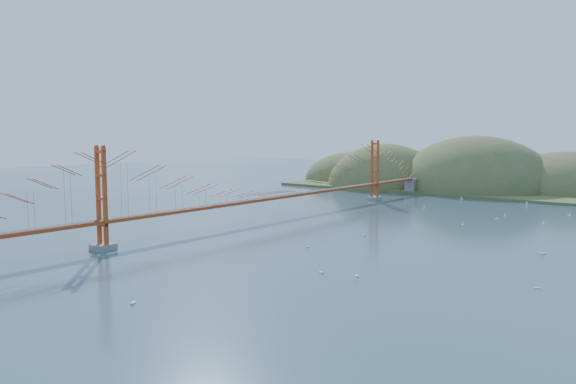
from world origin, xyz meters
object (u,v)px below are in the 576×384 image
Objects in this scene: bridge at (276,173)px; sailboat_2 at (322,271)px; sailboat_0 at (364,234)px; sailboat_1 at (463,224)px.

sailboat_2 is (25.07, -23.35, -6.87)m from bridge.
sailboat_0 is (18.13, -4.08, -6.87)m from bridge.
bridge is 28.29m from sailboat_1.
sailboat_2 is 0.98× the size of sailboat_0.
sailboat_2 is at bearing -89.73° from sailboat_1.
sailboat_1 is (24.90, 11.54, -6.87)m from bridge.
bridge is 34.94m from sailboat_2.
sailboat_1 is at bearing 66.56° from sailboat_0.
bridge reaches higher than sailboat_0.
sailboat_0 is at bearing 109.79° from sailboat_2.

